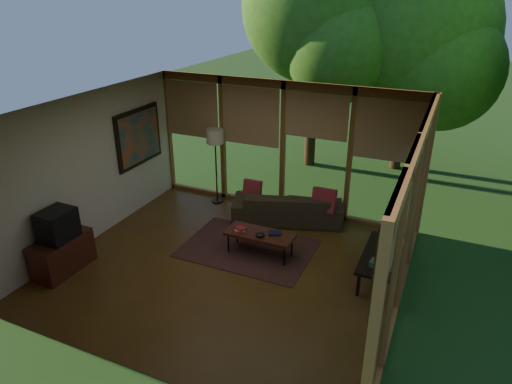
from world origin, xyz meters
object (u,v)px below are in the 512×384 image
at_px(media_cabinet, 62,254).
at_px(television, 57,225).
at_px(sofa, 288,206).
at_px(side_console, 382,256).
at_px(floor_lamp, 215,140).
at_px(coffee_table, 260,235).

height_order(media_cabinet, television, television).
bearing_deg(sofa, side_console, 129.99).
height_order(sofa, media_cabinet, sofa).
relative_size(media_cabinet, television, 1.82).
height_order(sofa, television, television).
distance_m(floor_lamp, coffee_table, 2.57).
xyz_separation_m(media_cabinet, side_console, (4.87, 1.90, 0.11)).
bearing_deg(television, floor_lamp, 72.80).
distance_m(media_cabinet, floor_lamp, 3.72).
bearing_deg(coffee_table, sofa, 90.28).
bearing_deg(media_cabinet, sofa, 48.72).
xyz_separation_m(sofa, media_cabinet, (-2.79, -3.18, -0.02)).
relative_size(television, floor_lamp, 0.33).
xyz_separation_m(sofa, floor_lamp, (-1.72, 0.21, 1.09)).
bearing_deg(coffee_table, television, -147.45).
height_order(media_cabinet, side_console, media_cabinet).
distance_m(sofa, floor_lamp, 2.05).
bearing_deg(media_cabinet, coffee_table, 32.37).
relative_size(coffee_table, side_console, 0.86).
height_order(floor_lamp, coffee_table, floor_lamp).
height_order(television, floor_lamp, floor_lamp).
relative_size(media_cabinet, side_console, 0.71).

